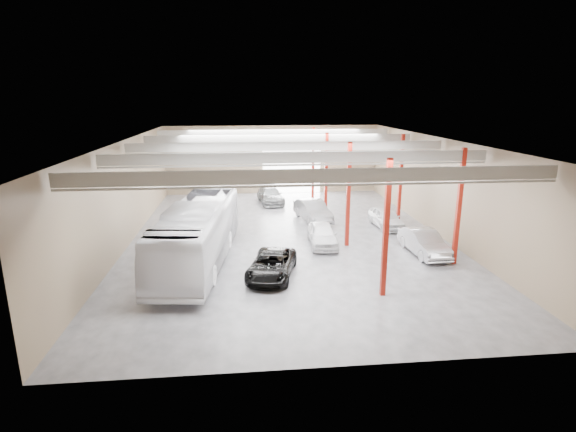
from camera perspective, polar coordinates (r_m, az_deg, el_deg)
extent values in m
cube|color=#48484D|center=(32.20, 0.03, -2.83)|extent=(22.00, 32.00, 0.01)
cube|color=#ADAEA9|center=(30.81, 0.03, 9.68)|extent=(22.00, 32.00, 0.12)
cube|color=#77654A|center=(47.05, -1.99, 7.15)|extent=(22.00, 0.12, 7.00)
cube|color=#77654A|center=(16.12, 5.95, -8.09)|extent=(22.00, 0.12, 7.00)
cube|color=#77654A|center=(32.13, -19.91, 2.69)|extent=(0.12, 32.00, 7.00)
cube|color=#77654A|center=(34.22, 18.71, 3.49)|extent=(0.12, 32.00, 7.00)
cube|color=white|center=(47.22, 0.47, 5.97)|extent=(6.00, 0.20, 5.00)
cube|color=maroon|center=(22.55, 12.34, -1.64)|extent=(0.25, 0.25, 7.00)
cube|color=maroon|center=(30.02, 7.67, 2.65)|extent=(0.25, 0.25, 7.00)
cube|color=maroon|center=(37.70, 4.86, 5.20)|extent=(0.25, 0.25, 7.00)
cube|color=maroon|center=(44.52, 3.19, 6.70)|extent=(0.25, 0.25, 7.00)
cube|color=maroon|center=(28.30, 20.87, 1.05)|extent=(0.25, 0.25, 7.00)
cube|color=maroon|center=(37.30, 14.10, 4.71)|extent=(0.25, 0.25, 7.00)
cube|color=#A5A5A0|center=(19.06, 3.76, 5.11)|extent=(21.60, 0.15, 0.60)
cube|color=#A5A5A0|center=(19.13, 3.74, 3.93)|extent=(21.60, 0.10, 0.10)
cube|color=#A5A5A0|center=(24.93, 1.46, 7.42)|extent=(21.60, 0.15, 0.60)
cube|color=#A5A5A0|center=(24.99, 1.45, 6.51)|extent=(21.60, 0.10, 0.10)
cube|color=#A5A5A0|center=(30.85, 0.03, 8.85)|extent=(21.60, 0.15, 0.60)
cube|color=#A5A5A0|center=(30.90, 0.03, 8.11)|extent=(21.60, 0.10, 0.10)
cube|color=#A5A5A0|center=(36.80, -0.95, 9.81)|extent=(21.60, 0.15, 0.60)
cube|color=#A5A5A0|center=(36.84, -0.94, 9.19)|extent=(21.60, 0.10, 0.10)
cube|color=#A5A5A0|center=(42.76, -1.65, 10.50)|extent=(21.60, 0.15, 0.60)
cube|color=#A5A5A0|center=(42.79, -1.65, 9.97)|extent=(21.60, 0.10, 0.10)
imported|color=white|center=(27.59, -11.31, -2.08)|extent=(4.68, 13.76, 3.76)
imported|color=black|center=(25.25, -2.08, -6.23)|extent=(3.46, 5.40, 1.38)
imported|color=white|center=(30.56, 4.40, -2.36)|extent=(1.97, 4.51, 1.51)
imported|color=#9E9EA3|center=(36.57, 3.16, 0.69)|extent=(2.74, 5.39, 1.69)
imported|color=gray|center=(42.82, -2.25, 2.64)|extent=(2.63, 5.30, 1.48)
imported|color=#A6A6AB|center=(30.03, 16.88, -3.23)|extent=(1.94, 4.87, 1.57)
imported|color=white|center=(35.54, 12.37, -0.23)|extent=(1.98, 4.47, 1.49)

